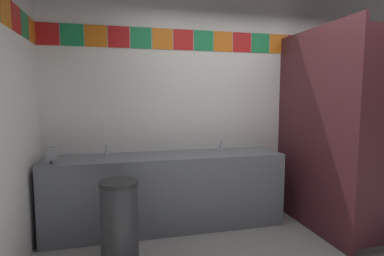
% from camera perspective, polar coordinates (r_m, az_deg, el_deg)
% --- Properties ---
extents(wall_back, '(4.45, 0.09, 2.83)m').
position_cam_1_polar(wall_back, '(3.94, 7.15, 4.97)').
color(wall_back, white).
rests_on(wall_back, ground_plane).
extents(vanity_counter, '(2.61, 0.56, 0.83)m').
position_cam_1_polar(vanity_counter, '(3.56, -4.61, -11.44)').
color(vanity_counter, slate).
rests_on(vanity_counter, ground_plane).
extents(faucet_left, '(0.04, 0.10, 0.14)m').
position_cam_1_polar(faucet_left, '(3.50, -15.54, -4.20)').
color(faucet_left, silver).
rests_on(faucet_left, vanity_counter).
extents(faucet_right, '(0.04, 0.10, 0.14)m').
position_cam_1_polar(faucet_right, '(3.69, 5.16, -3.48)').
color(faucet_right, silver).
rests_on(faucet_right, vanity_counter).
extents(soap_dispenser, '(0.09, 0.09, 0.16)m').
position_cam_1_polar(soap_dispenser, '(3.31, -24.49, -4.65)').
color(soap_dispenser, gray).
rests_on(soap_dispenser, vanity_counter).
extents(stall_divider, '(0.92, 1.39, 2.21)m').
position_cam_1_polar(stall_divider, '(3.53, 25.94, -0.87)').
color(stall_divider, '#471E23').
rests_on(stall_divider, ground_plane).
extents(toilet, '(0.39, 0.49, 0.74)m').
position_cam_1_polar(toilet, '(4.36, 24.87, -10.35)').
color(toilet, white).
rests_on(toilet, ground_plane).
extents(trash_bin, '(0.34, 0.34, 0.75)m').
position_cam_1_polar(trash_bin, '(2.90, -13.26, -16.74)').
color(trash_bin, '#333338').
rests_on(trash_bin, ground_plane).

